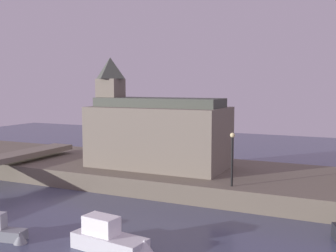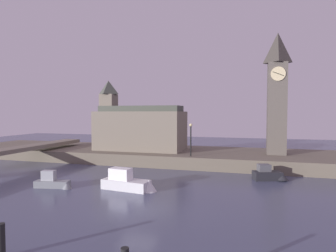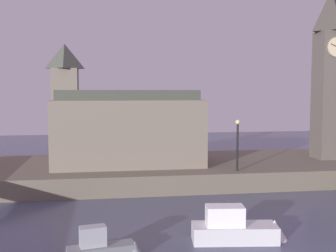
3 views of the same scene
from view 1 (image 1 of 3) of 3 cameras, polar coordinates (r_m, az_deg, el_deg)
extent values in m
cube|color=#6B6051|center=(35.68, 9.92, -7.51)|extent=(70.00, 12.00, 1.50)
cube|color=slate|center=(37.14, -1.29, -1.50)|extent=(12.14, 6.21, 5.39)
cube|color=slate|center=(39.50, -7.87, 0.72)|extent=(2.05, 2.05, 7.92)
pyramid|color=#474C42|center=(39.38, -7.97, 7.92)|extent=(2.26, 2.26, 1.99)
cube|color=#42473D|center=(36.88, -1.30, 3.28)|extent=(11.53, 3.72, 0.80)
cylinder|color=black|center=(30.37, 8.83, -4.94)|extent=(0.16, 0.16, 3.57)
sphere|color=#F2E099|center=(30.07, 8.89, -1.26)|extent=(0.36, 0.36, 0.36)
cube|color=gray|center=(26.43, -22.12, -13.62)|extent=(3.17, 1.47, 0.62)
cone|color=gray|center=(25.38, -19.70, -14.28)|extent=(0.96, 0.96, 0.76)
cube|color=silver|center=(23.17, -8.07, -15.71)|extent=(4.41, 2.04, 0.87)
cube|color=white|center=(23.12, -9.19, -13.33)|extent=(2.00, 1.30, 0.99)
cone|color=silver|center=(22.14, -3.26, -16.59)|extent=(1.54, 1.54, 1.06)
camera|label=2|loc=(5.29, -133.55, -28.52)|focal=30.32mm
camera|label=3|loc=(18.49, -70.69, -2.23)|focal=44.91mm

